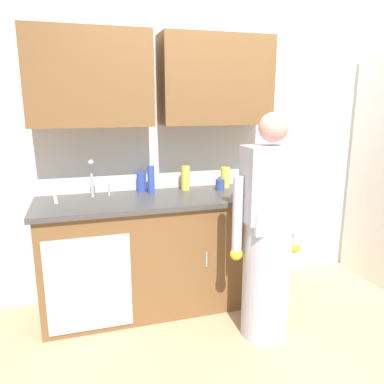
{
  "coord_description": "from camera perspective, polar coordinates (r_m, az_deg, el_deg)",
  "views": [
    {
      "loc": [
        -1.15,
        -2.21,
        1.69
      ],
      "look_at": [
        -0.33,
        0.55,
        1.0
      ],
      "focal_mm": 35.66,
      "sensor_mm": 36.0,
      "label": 1
    }
  ],
  "objects": [
    {
      "name": "ground_plane",
      "position": [
        3.01,
        9.75,
        -20.87
      ],
      "size": [
        9.0,
        9.0,
        0.0
      ],
      "primitive_type": "plane",
      "color": "tan"
    },
    {
      "name": "kitchen_wall_with_uppers",
      "position": [
        3.37,
        1.07,
        9.82
      ],
      "size": [
        4.8,
        0.44,
        2.7
      ],
      "color": "silver",
      "rests_on": "ground"
    },
    {
      "name": "counter_cabinet",
      "position": [
        3.22,
        -4.54,
        -9.23
      ],
      "size": [
        1.9,
        0.62,
        0.9
      ],
      "color": "brown",
      "rests_on": "ground"
    },
    {
      "name": "countertop",
      "position": [
        3.07,
        -4.66,
        -1.09
      ],
      "size": [
        1.96,
        0.66,
        0.04
      ],
      "primitive_type": "cube",
      "color": "#474442",
      "rests_on": "counter_cabinet"
    },
    {
      "name": "sink",
      "position": [
        3.02,
        -13.75,
        -1.59
      ],
      "size": [
        0.5,
        0.36,
        0.35
      ],
      "color": "#B7BABF",
      "rests_on": "counter_cabinet"
    },
    {
      "name": "person_at_sink",
      "position": [
        2.77,
        11.26,
        -7.9
      ],
      "size": [
        0.55,
        0.34,
        1.62
      ],
      "color": "white",
      "rests_on": "ground"
    },
    {
      "name": "bottle_water_short",
      "position": [
        3.28,
        -0.98,
        2.11
      ],
      "size": [
        0.08,
        0.08,
        0.21
      ],
      "primitive_type": "cylinder",
      "color": "#D8D14C",
      "rests_on": "countertop"
    },
    {
      "name": "bottle_water_tall",
      "position": [
        3.38,
        4.98,
        2.19
      ],
      "size": [
        0.08,
        0.08,
        0.18
      ],
      "primitive_type": "cylinder",
      "color": "#D8D14C",
      "rests_on": "countertop"
    },
    {
      "name": "bottle_soap",
      "position": [
        3.17,
        -6.14,
        1.84
      ],
      "size": [
        0.06,
        0.06,
        0.23
      ],
      "primitive_type": "cylinder",
      "color": "#334CB2",
      "rests_on": "countertop"
    },
    {
      "name": "bottle_dish_liquid",
      "position": [
        3.25,
        -7.56,
        1.47
      ],
      "size": [
        0.08,
        0.08,
        0.16
      ],
      "primitive_type": "cylinder",
      "color": "#334CB2",
      "rests_on": "countertop"
    },
    {
      "name": "cup_by_sink",
      "position": [
        3.3,
        4.2,
        1.11
      ],
      "size": [
        0.08,
        0.08,
        0.09
      ],
      "primitive_type": "cylinder",
      "color": "#33478C",
      "rests_on": "countertop"
    },
    {
      "name": "knife_on_counter",
      "position": [
        3.14,
        -19.73,
        -1.1
      ],
      "size": [
        0.05,
        0.24,
        0.01
      ],
      "primitive_type": "cube",
      "rotation": [
        0.0,
        0.0,
        1.67
      ],
      "color": "silver",
      "rests_on": "countertop"
    }
  ]
}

